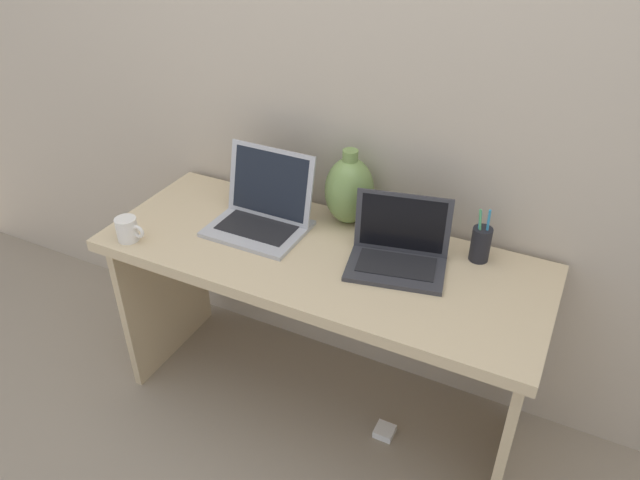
# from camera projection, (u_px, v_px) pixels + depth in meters

# --- Properties ---
(ground_plane) EXTENTS (6.00, 6.00, 0.00)m
(ground_plane) POSITION_uv_depth(u_px,v_px,m) (320.00, 402.00, 2.34)
(ground_plane) COLOR gray
(back_wall) EXTENTS (4.40, 0.04, 2.40)m
(back_wall) POSITION_uv_depth(u_px,v_px,m) (365.00, 76.00, 1.92)
(back_wall) COLOR #BCAD99
(back_wall) RESTS_ON ground
(desk) EXTENTS (1.48, 0.57, 0.71)m
(desk) POSITION_uv_depth(u_px,v_px,m) (320.00, 289.00, 2.03)
(desk) COLOR #D1B78C
(desk) RESTS_ON ground
(laptop_left) EXTENTS (0.33, 0.26, 0.26)m
(laptop_left) POSITION_uv_depth(u_px,v_px,m) (264.00, 207.00, 2.06)
(laptop_left) COLOR #B2B2B7
(laptop_left) RESTS_ON desk
(laptop_right) EXTENTS (0.34, 0.27, 0.21)m
(laptop_right) POSITION_uv_depth(u_px,v_px,m) (399.00, 247.00, 1.88)
(laptop_right) COLOR #333338
(laptop_right) RESTS_ON desk
(green_vase) EXTENTS (0.17, 0.17, 0.27)m
(green_vase) POSITION_uv_depth(u_px,v_px,m) (349.00, 190.00, 2.05)
(green_vase) COLOR #75934C
(green_vase) RESTS_ON desk
(coffee_mug) EXTENTS (0.11, 0.07, 0.08)m
(coffee_mug) POSITION_uv_depth(u_px,v_px,m) (128.00, 229.00, 1.99)
(coffee_mug) COLOR white
(coffee_mug) RESTS_ON desk
(pen_cup) EXTENTS (0.06, 0.06, 0.19)m
(pen_cup) POSITION_uv_depth(u_px,v_px,m) (481.00, 243.00, 1.88)
(pen_cup) COLOR black
(pen_cup) RESTS_ON desk
(power_brick) EXTENTS (0.07, 0.07, 0.03)m
(power_brick) POSITION_uv_depth(u_px,v_px,m) (385.00, 431.00, 2.20)
(power_brick) COLOR white
(power_brick) RESTS_ON ground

